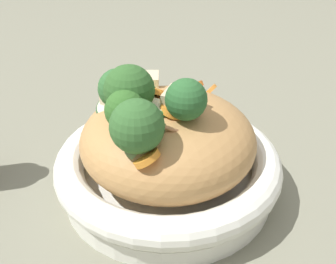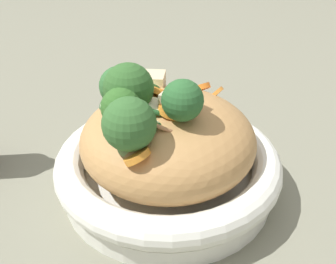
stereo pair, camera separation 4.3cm
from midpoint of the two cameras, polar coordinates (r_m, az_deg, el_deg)
ground_plane at (r=0.48m, az=-2.61°, el=-8.07°), size 3.00×3.00×0.00m
serving_bowl at (r=0.46m, az=-2.70°, el=-5.34°), size 0.26×0.26×0.06m
noodle_heap at (r=0.44m, az=-2.85°, el=-1.11°), size 0.20×0.20×0.10m
broccoli_florets at (r=0.39m, az=-7.69°, el=3.92°), size 0.12×0.13×0.07m
carrot_coins at (r=0.42m, az=-3.05°, el=3.77°), size 0.19×0.09×0.04m
zucchini_slices at (r=0.42m, az=-7.33°, el=4.08°), size 0.11×0.11×0.04m
chicken_chunks at (r=0.44m, az=-6.57°, el=5.20°), size 0.10×0.11×0.04m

